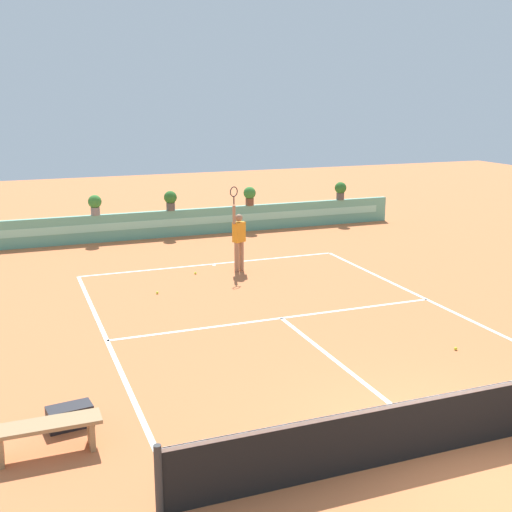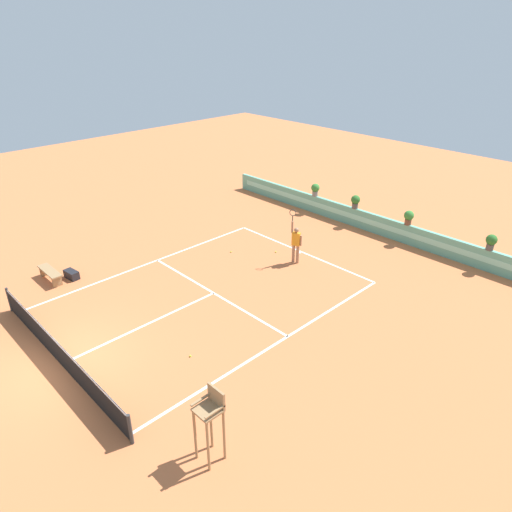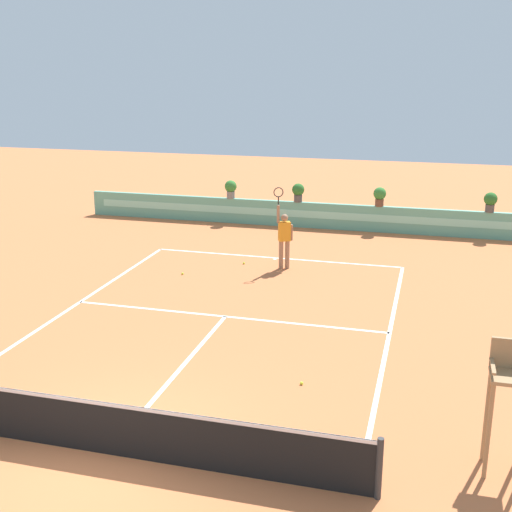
# 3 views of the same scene
# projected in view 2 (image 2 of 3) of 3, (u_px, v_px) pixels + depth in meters

# --- Properties ---
(ground_plane) EXTENTS (60.00, 60.00, 0.00)m
(ground_plane) POSITION_uv_depth(u_px,v_px,m) (206.00, 297.00, 18.92)
(ground_plane) COLOR #C66B3D
(court_lines) EXTENTS (8.32, 11.94, 0.01)m
(court_lines) POSITION_uv_depth(u_px,v_px,m) (220.00, 290.00, 19.36)
(court_lines) COLOR white
(court_lines) RESTS_ON ground
(net) EXTENTS (8.92, 0.10, 1.00)m
(net) POSITION_uv_depth(u_px,v_px,m) (58.00, 352.00, 14.96)
(net) COLOR #333333
(net) RESTS_ON ground
(back_wall_barrier) EXTENTS (18.00, 0.21, 1.00)m
(back_wall_barrier) POSITION_uv_depth(u_px,v_px,m) (357.00, 218.00, 25.15)
(back_wall_barrier) COLOR #60A88E
(back_wall_barrier) RESTS_ON ground
(umpire_chair) EXTENTS (0.60, 0.60, 2.14)m
(umpire_chair) POSITION_uv_depth(u_px,v_px,m) (211.00, 417.00, 11.39)
(umpire_chair) COLOR #99754C
(umpire_chair) RESTS_ON ground
(bench_courtside) EXTENTS (1.60, 0.44, 0.51)m
(bench_courtside) POSITION_uv_depth(u_px,v_px,m) (50.00, 273.00, 19.91)
(bench_courtside) COLOR #99754C
(bench_courtside) RESTS_ON ground
(gear_bag) EXTENTS (0.74, 0.44, 0.36)m
(gear_bag) POSITION_uv_depth(u_px,v_px,m) (72.00, 275.00, 20.19)
(gear_bag) COLOR black
(gear_bag) RESTS_ON ground
(tennis_player) EXTENTS (0.57, 0.35, 2.58)m
(tennis_player) POSITION_uv_depth(u_px,v_px,m) (296.00, 242.00, 21.12)
(tennis_player) COLOR #9E7051
(tennis_player) RESTS_ON ground
(tennis_ball_near_baseline) EXTENTS (0.07, 0.07, 0.07)m
(tennis_ball_near_baseline) POSITION_uv_depth(u_px,v_px,m) (231.00, 252.00, 22.50)
(tennis_ball_near_baseline) COLOR #CCE033
(tennis_ball_near_baseline) RESTS_ON ground
(tennis_ball_mid_court) EXTENTS (0.07, 0.07, 0.07)m
(tennis_ball_mid_court) POSITION_uv_depth(u_px,v_px,m) (276.00, 252.00, 22.50)
(tennis_ball_mid_court) COLOR #CCE033
(tennis_ball_mid_court) RESTS_ON ground
(tennis_ball_by_sideline) EXTENTS (0.07, 0.07, 0.07)m
(tennis_ball_by_sideline) POSITION_uv_depth(u_px,v_px,m) (190.00, 356.00, 15.52)
(tennis_ball_by_sideline) COLOR #CCE033
(tennis_ball_by_sideline) RESTS_ON ground
(potted_plant_right) EXTENTS (0.48, 0.48, 0.72)m
(potted_plant_right) POSITION_uv_depth(u_px,v_px,m) (409.00, 217.00, 22.86)
(potted_plant_right) COLOR brown
(potted_plant_right) RESTS_ON back_wall_barrier
(potted_plant_centre) EXTENTS (0.48, 0.48, 0.72)m
(potted_plant_centre) POSITION_uv_depth(u_px,v_px,m) (355.00, 201.00, 24.87)
(potted_plant_centre) COLOR #514C47
(potted_plant_centre) RESTS_ON back_wall_barrier
(potted_plant_left) EXTENTS (0.48, 0.48, 0.72)m
(potted_plant_left) POSITION_uv_depth(u_px,v_px,m) (315.00, 189.00, 26.63)
(potted_plant_left) COLOR gray
(potted_plant_left) RESTS_ON back_wall_barrier
(potted_plant_far_right) EXTENTS (0.48, 0.48, 0.72)m
(potted_plant_far_right) POSITION_uv_depth(u_px,v_px,m) (491.00, 241.00, 20.32)
(potted_plant_far_right) COLOR #514C47
(potted_plant_far_right) RESTS_ON back_wall_barrier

